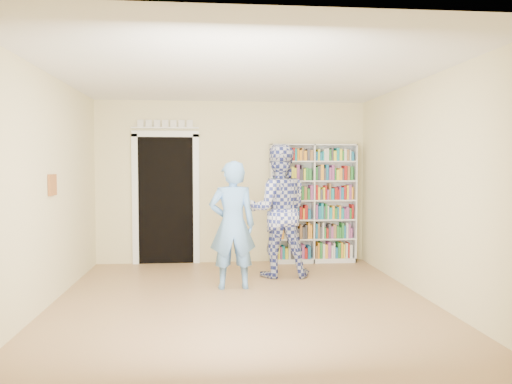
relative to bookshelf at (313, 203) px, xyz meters
The scene contains 11 objects.
floor 2.89m from the bookshelf, 119.94° to the right, with size 5.00×5.00×0.00m, color #A97C52.
ceiling 3.19m from the bookshelf, 119.94° to the right, with size 5.00×5.00×0.00m, color white.
wall_back 1.40m from the bookshelf, behind, with size 4.50×4.50×0.00m, color beige.
wall_left 4.31m from the bookshelf, 146.93° to the right, with size 5.00×5.00×0.00m, color beige.
wall_right 2.53m from the bookshelf, 69.00° to the right, with size 5.00×5.00×0.00m, color beige.
bookshelf is the anchor object (origin of this frame).
doorway 2.46m from the bookshelf, behind, with size 1.10×0.08×2.43m.
wall_art 4.19m from the bookshelf, 149.08° to the right, with size 0.03×0.25×0.25m, color brown.
man_blue 2.21m from the bookshelf, 130.58° to the right, with size 0.62×0.40×1.69m, color #669FE3.
man_plaid 1.25m from the bookshelf, 126.10° to the right, with size 0.94×0.73×1.93m, color navy.
paper_sheet 1.38m from the bookshelf, 117.51° to the right, with size 0.20×0.01×0.28m, color white.
Camera 1 is at (-0.40, -5.87, 1.62)m, focal length 35.00 mm.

